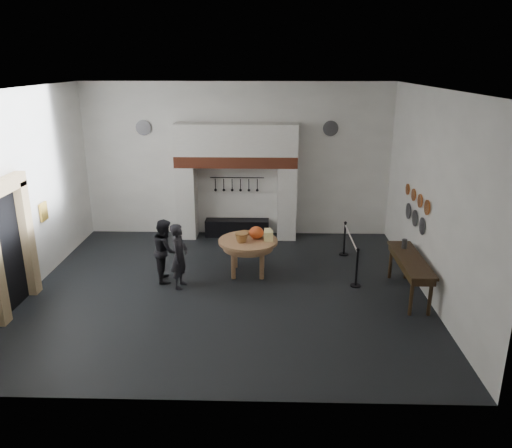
{
  "coord_description": "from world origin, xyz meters",
  "views": [
    {
      "loc": [
        0.97,
        -10.5,
        5.04
      ],
      "look_at": [
        0.65,
        0.75,
        1.35
      ],
      "focal_mm": 35.0,
      "sensor_mm": 36.0,
      "label": 1
    }
  ],
  "objects_px": {
    "iron_range": "(237,228)",
    "barrier_post_near": "(357,269)",
    "visitor_near": "(179,256)",
    "work_table": "(248,241)",
    "barrier_post_far": "(345,239)",
    "visitor_far": "(165,250)",
    "side_table": "(411,259)"
  },
  "relations": [
    {
      "from": "side_table",
      "to": "barrier_post_far",
      "type": "bearing_deg",
      "value": 114.25
    },
    {
      "from": "work_table",
      "to": "visitor_near",
      "type": "xyz_separation_m",
      "value": [
        -1.55,
        -0.84,
        -0.07
      ]
    },
    {
      "from": "work_table",
      "to": "side_table",
      "type": "relative_size",
      "value": 0.66
    },
    {
      "from": "visitor_far",
      "to": "iron_range",
      "type": "bearing_deg",
      "value": -36.64
    },
    {
      "from": "barrier_post_near",
      "to": "side_table",
      "type": "bearing_deg",
      "value": -21.37
    },
    {
      "from": "side_table",
      "to": "barrier_post_near",
      "type": "distance_m",
      "value": 1.25
    },
    {
      "from": "side_table",
      "to": "barrier_post_far",
      "type": "relative_size",
      "value": 2.44
    },
    {
      "from": "barrier_post_far",
      "to": "work_table",
      "type": "bearing_deg",
      "value": -153.26
    },
    {
      "from": "visitor_near",
      "to": "side_table",
      "type": "bearing_deg",
      "value": -84.39
    },
    {
      "from": "iron_range",
      "to": "work_table",
      "type": "relative_size",
      "value": 1.31
    },
    {
      "from": "visitor_near",
      "to": "barrier_post_near",
      "type": "relative_size",
      "value": 1.71
    },
    {
      "from": "iron_range",
      "to": "barrier_post_far",
      "type": "relative_size",
      "value": 2.11
    },
    {
      "from": "visitor_near",
      "to": "side_table",
      "type": "distance_m",
      "value": 5.21
    },
    {
      "from": "visitor_near",
      "to": "barrier_post_far",
      "type": "distance_m",
      "value": 4.64
    },
    {
      "from": "visitor_near",
      "to": "barrier_post_near",
      "type": "distance_m",
      "value": 4.12
    },
    {
      "from": "visitor_far",
      "to": "barrier_post_near",
      "type": "relative_size",
      "value": 1.68
    },
    {
      "from": "iron_range",
      "to": "visitor_near",
      "type": "bearing_deg",
      "value": -106.91
    },
    {
      "from": "visitor_near",
      "to": "barrier_post_far",
      "type": "bearing_deg",
      "value": -53.68
    },
    {
      "from": "visitor_near",
      "to": "work_table",
      "type": "bearing_deg",
      "value": -52.59
    },
    {
      "from": "visitor_far",
      "to": "barrier_post_far",
      "type": "distance_m",
      "value": 4.84
    },
    {
      "from": "visitor_near",
      "to": "visitor_far",
      "type": "relative_size",
      "value": 1.02
    },
    {
      "from": "side_table",
      "to": "barrier_post_near",
      "type": "xyz_separation_m",
      "value": [
        -1.09,
        0.43,
        -0.42
      ]
    },
    {
      "from": "work_table",
      "to": "visitor_near",
      "type": "distance_m",
      "value": 1.77
    },
    {
      "from": "work_table",
      "to": "side_table",
      "type": "height_order",
      "value": "side_table"
    },
    {
      "from": "side_table",
      "to": "barrier_post_far",
      "type": "xyz_separation_m",
      "value": [
        -1.09,
        2.43,
        -0.42
      ]
    },
    {
      "from": "barrier_post_near",
      "to": "barrier_post_far",
      "type": "relative_size",
      "value": 1.0
    },
    {
      "from": "visitor_far",
      "to": "barrier_post_far",
      "type": "relative_size",
      "value": 1.68
    },
    {
      "from": "iron_range",
      "to": "barrier_post_near",
      "type": "bearing_deg",
      "value": -49.22
    },
    {
      "from": "iron_range",
      "to": "barrier_post_near",
      "type": "relative_size",
      "value": 2.11
    },
    {
      "from": "barrier_post_far",
      "to": "iron_range",
      "type": "bearing_deg",
      "value": 153.7
    },
    {
      "from": "visitor_far",
      "to": "side_table",
      "type": "height_order",
      "value": "visitor_far"
    },
    {
      "from": "work_table",
      "to": "visitor_far",
      "type": "relative_size",
      "value": 0.96
    }
  ]
}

